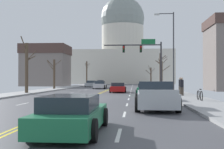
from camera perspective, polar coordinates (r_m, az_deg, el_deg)
The scene contains 23 objects.
ground at distance 28.24m, azimuth -3.80°, elevation -4.21°, with size 20.00×180.00×0.20m.
signal_gantry at distance 40.74m, azimuth 6.33°, elevation 3.97°, with size 7.91×0.41×6.96m.
street_lamp_right at distance 32.78m, azimuth 11.30°, elevation 5.42°, with size 2.14×0.24×8.75m.
capitol_building at distance 100.95m, azimuth 2.04°, elevation 4.77°, with size 33.05×18.56×31.86m.
sedan_near_00 at distance 36.97m, azimuth 1.16°, elevation -2.57°, with size 2.12×4.71×1.19m.
sedan_near_01 at distance 30.11m, azimuth 6.67°, elevation -2.93°, with size 2.23×4.63×1.22m.
sedan_near_02 at distance 22.95m, azimuth 7.84°, elevation -3.63°, with size 2.01×4.49×1.19m.
pickup_truck_near_03 at distance 16.91m, azimuth 8.38°, elevation -4.19°, with size 2.35×5.44×1.54m.
sedan_near_04 at distance 9.48m, azimuth -7.69°, elevation -7.70°, with size 1.96×4.53×1.19m.
sedan_oncoming_00 at distance 50.07m, azimuth -2.35°, elevation -2.06°, with size 2.01×4.50×1.30m.
sedan_oncoming_01 at distance 61.82m, azimuth -4.08°, elevation -1.82°, with size 2.09×4.61×1.29m.
sedan_oncoming_02 at distance 71.94m, azimuth -2.90°, elevation -1.72°, with size 2.07×4.21×1.13m.
sedan_oncoming_03 at distance 82.63m, azimuth -2.23°, elevation -1.57°, with size 2.04×4.30×1.26m.
flank_building_00 at distance 70.06m, azimuth -12.53°, elevation 1.73°, with size 10.18×8.90×9.39m.
bare_tree_00 at distance 73.45m, azimuth 7.46°, elevation -0.22°, with size 2.37×1.61×4.86m.
bare_tree_01 at distance 34.21m, azimuth -16.08°, elevation 1.53°, with size 1.72×2.06×6.17m.
bare_tree_02 at distance 57.09m, azimuth 9.32°, elevation 1.01°, with size 2.19×1.97×6.40m.
bare_tree_03 at distance 47.12m, azimuth -11.07°, elevation 0.25°, with size 2.08×2.06×4.57m.
bare_tree_04 at distance 47.15m, azimuth 9.49°, elevation 0.13°, with size 2.26×2.05×4.48m.
bare_tree_05 at distance 77.92m, azimuth -4.87°, elevation 0.37°, with size 1.33×1.98×6.10m.
pedestrian_00 at distance 30.65m, azimuth 12.98°, elevation -1.95°, with size 0.35×0.34×1.68m.
pedestrian_01 at distance 28.05m, azimuth 13.25°, elevation -2.07°, with size 0.35×0.34×1.68m.
bicycle_parked at distance 22.54m, azimuth 16.50°, elevation -3.85°, with size 0.12×1.77×0.85m.
Camera 1 is at (3.97, -27.91, 1.70)m, focal length 47.61 mm.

